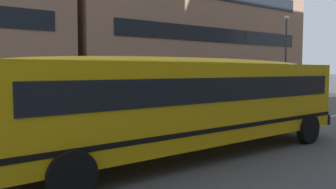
% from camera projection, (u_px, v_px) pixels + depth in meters
% --- Properties ---
extents(ground_plane, '(400.00, 400.00, 0.00)m').
position_uv_depth(ground_plane, '(157.00, 143.00, 11.08)').
color(ground_plane, '#4C4C4F').
extents(sidewalk_far, '(120.00, 3.00, 0.01)m').
position_uv_depth(sidewalk_far, '(73.00, 115.00, 17.71)').
color(sidewalk_far, gray).
rests_on(sidewalk_far, ground_plane).
extents(lane_centreline, '(110.00, 0.16, 0.01)m').
position_uv_depth(lane_centreline, '(157.00, 142.00, 11.08)').
color(lane_centreline, silver).
rests_on(lane_centreline, ground_plane).
extents(school_bus, '(12.44, 2.96, 2.77)m').
position_uv_depth(school_bus, '(186.00, 98.00, 9.25)').
color(school_bus, yellow).
rests_on(school_bus, ground_plane).
extents(parked_car_silver_by_lamppost, '(3.97, 2.02, 1.64)m').
position_uv_depth(parked_car_silver_by_lamppost, '(237.00, 95.00, 20.84)').
color(parked_car_silver_by_lamppost, '#B7BABF').
rests_on(parked_car_silver_by_lamppost, ground_plane).
extents(street_lamp, '(0.44, 0.44, 6.80)m').
position_uv_depth(street_lamp, '(286.00, 47.00, 26.91)').
color(street_lamp, '#38383D').
rests_on(street_lamp, ground_plane).
extents(apartment_block_far_centre, '(21.77, 13.05, 13.30)m').
position_uv_depth(apartment_block_far_centre, '(172.00, 25.00, 30.86)').
color(apartment_block_far_centre, '#93705B').
rests_on(apartment_block_far_centre, ground_plane).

